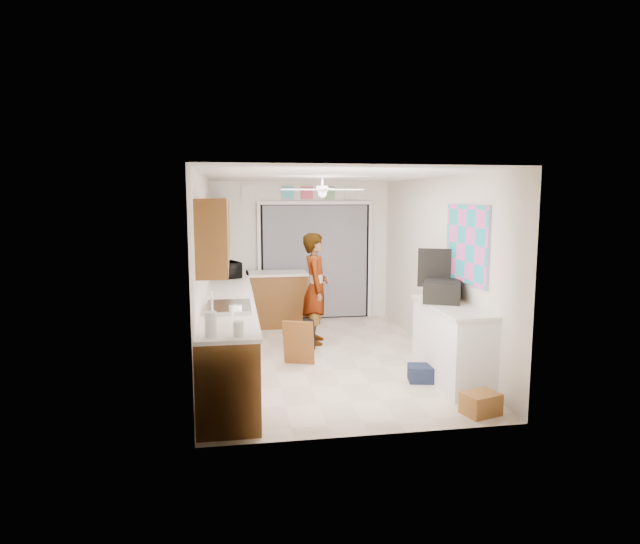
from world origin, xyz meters
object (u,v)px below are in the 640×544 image
suitcase (442,291)px  cardboard_box (481,404)px  paper_towel_roll (211,325)px  navy_crate (422,373)px  man (316,288)px  dog (308,331)px  cup (237,309)px  microwave (228,270)px

suitcase → cardboard_box: 1.59m
paper_towel_roll → suitcase: bearing=25.6°
navy_crate → man: man is taller
cardboard_box → dog: bearing=116.6°
cup → dog: bearing=60.0°
suitcase → cardboard_box: (-0.07, -1.27, -0.95)m
microwave → dog: microwave is taller
navy_crate → man: size_ratio=0.19×
cup → suitcase: bearing=7.3°
cardboard_box → man: size_ratio=0.21×
cardboard_box → navy_crate: 1.08m
navy_crate → dog: (-1.15, 1.74, 0.13)m
dog → man: bearing=62.1°
man → paper_towel_roll: bearing=163.6°
suitcase → cardboard_box: size_ratio=1.62×
suitcase → dog: bearing=158.5°
dog → microwave: bearing=149.5°
microwave → man: 1.51m
paper_towel_roll → cardboard_box: paper_towel_roll is taller
paper_towel_roll → cardboard_box: bearing=1.1°
paper_towel_roll → dog: bearing=65.4°
suitcase → dog: 2.27m
cup → paper_towel_roll: 1.03m
cup → cardboard_box: size_ratio=0.33×
paper_towel_roll → suitcase: (2.76, 1.32, 0.01)m
paper_towel_roll → suitcase: size_ratio=0.41×
cup → man: man is taller
microwave → dog: 1.70m
cardboard_box → dog: dog is taller
navy_crate → man: (-1.00, 1.94, 0.75)m
microwave → suitcase: microwave is taller
microwave → navy_crate: size_ratio=1.44×
navy_crate → dog: size_ratio=0.55×
man → dog: 0.66m
microwave → man: man is taller
paper_towel_roll → dog: size_ratio=0.40×
paper_towel_roll → man: (1.44, 3.04, -0.22)m
microwave → cup: microwave is taller
cup → navy_crate: cup is taller
man → suitcase: bearing=-133.5°
suitcase → man: bearing=152.0°
cup → paper_towel_roll: (-0.24, -1.00, 0.07)m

